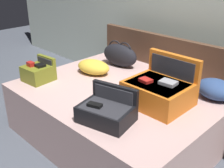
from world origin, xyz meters
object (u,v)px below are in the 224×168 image
at_px(hard_case_large, 159,90).
at_px(pillow_center_head, 94,67).
at_px(hard_case_small, 38,72).
at_px(pillow_near_headboard, 216,89).
at_px(bed, 120,112).
at_px(hard_case_medium, 107,111).
at_px(duffel_bag, 120,55).

relative_size(hard_case_large, pillow_center_head, 1.33).
distance_m(hard_case_small, pillow_near_headboard, 1.93).
distance_m(bed, hard_case_medium, 0.76).
distance_m(bed, hard_case_small, 1.04).
xyz_separation_m(hard_case_medium, hard_case_small, (-1.19, 0.06, 0.01)).
height_order(hard_case_large, pillow_center_head, hard_case_large).
distance_m(bed, pillow_center_head, 0.66).
bearing_deg(hard_case_medium, hard_case_large, 64.01).
relative_size(duffel_bag, pillow_center_head, 1.23).
bearing_deg(duffel_bag, pillow_near_headboard, 0.27).
bearing_deg(hard_case_medium, bed, 109.81).
xyz_separation_m(bed, pillow_near_headboard, (0.82, 0.52, 0.38)).
relative_size(duffel_bag, pillow_near_headboard, 1.32).
distance_m(hard_case_large, duffel_bag, 1.10).
bearing_deg(pillow_center_head, bed, -10.24).
distance_m(bed, hard_case_large, 0.65).
bearing_deg(hard_case_medium, pillow_near_headboard, 53.61).
distance_m(hard_case_large, hard_case_medium, 0.59).
xyz_separation_m(hard_case_small, duffel_bag, (0.34, 1.00, 0.05)).
distance_m(hard_case_small, duffel_bag, 1.06).
xyz_separation_m(duffel_bag, pillow_near_headboard, (1.31, 0.01, -0.05)).
bearing_deg(bed, hard_case_large, 2.64).
distance_m(hard_case_large, pillow_near_headboard, 0.60).
distance_m(bed, pillow_near_headboard, 1.04).
height_order(hard_case_small, pillow_near_headboard, hard_case_small).
bearing_deg(duffel_bag, pillow_center_head, -96.66).
height_order(hard_case_large, hard_case_small, hard_case_large).
relative_size(hard_case_large, hard_case_medium, 1.11).
bearing_deg(duffel_bag, hard_case_small, -108.56).
bearing_deg(pillow_near_headboard, hard_case_large, -123.53).
bearing_deg(pillow_center_head, pillow_near_headboard, 17.26).
relative_size(hard_case_small, pillow_center_head, 0.76).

